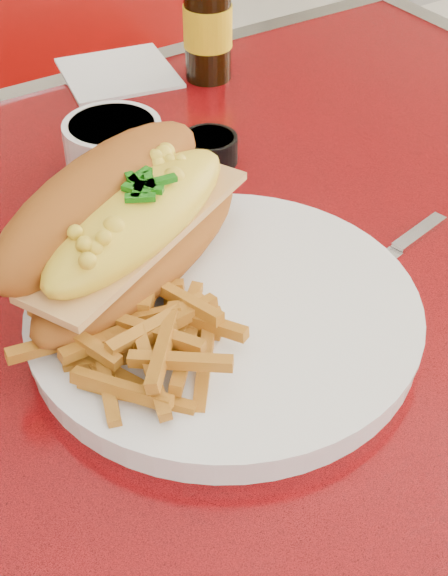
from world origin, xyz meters
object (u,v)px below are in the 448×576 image
dinner_plate (224,315)px  fork (161,306)px  mac_hoagie (126,224)px  knife (391,254)px  beer_bottle (208,8)px  gravy_ramekin (114,146)px  diner_table (169,412)px  sauce_cup_right (210,148)px

dinner_plate → fork: 0.05m
mac_hoagie → fork: size_ratio=2.34×
mac_hoagie → fork: 0.07m
mac_hoagie → knife: (0.21, -0.08, -0.07)m
mac_hoagie → beer_bottle: bearing=23.0°
gravy_ramekin → dinner_plate: bearing=-97.4°
dinner_plate → knife: bearing=-1.0°
diner_table → sauce_cup_right: 0.27m
diner_table → knife: 0.26m
fork → knife: size_ratio=0.63×
gravy_ramekin → sauce_cup_right: 0.10m
diner_table → knife: size_ratio=6.58×
diner_table → fork: (-0.02, -0.05, 0.18)m
mac_hoagie → sauce_cup_right: bearing=14.5°
mac_hoagie → knife: 0.24m
gravy_ramekin → beer_bottle: beer_bottle is taller
beer_bottle → mac_hoagie: bearing=-130.9°
dinner_plate → sauce_cup_right: sauce_cup_right is taller
diner_table → sauce_cup_right: (0.14, 0.15, 0.18)m
dinner_plate → sauce_cup_right: (0.12, 0.22, 0.00)m
mac_hoagie → sauce_cup_right: (0.16, 0.14, -0.05)m
dinner_plate → mac_hoagie: mac_hoagie is taller
dinner_plate → beer_bottle: bearing=59.7°
dinner_plate → knife: dinner_plate is taller
sauce_cup_right → fork: bearing=-130.5°
dinner_plate → fork: dinner_plate is taller
sauce_cup_right → knife: bearing=-77.5°
diner_table → knife: (0.19, -0.07, 0.16)m
gravy_ramekin → sauce_cup_right: bearing=-21.5°
beer_bottle → knife: bearing=-97.7°
diner_table → gravy_ramekin: (0.05, 0.18, 0.19)m
sauce_cup_right → knife: (0.05, -0.22, -0.01)m
dinner_plate → diner_table: bearing=104.0°
fork → gravy_ramekin: (0.07, 0.23, 0.01)m
diner_table → dinner_plate: 0.19m
mac_hoagie → fork: (-0.00, -0.05, -0.05)m
fork → gravy_ramekin: gravy_ramekin is taller
gravy_ramekin → fork: bearing=-108.0°
dinner_plate → fork: size_ratio=2.83×
diner_table → beer_bottle: size_ratio=5.44×
dinner_plate → gravy_ramekin: (0.03, 0.25, 0.02)m
mac_hoagie → beer_bottle: size_ratio=1.22×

